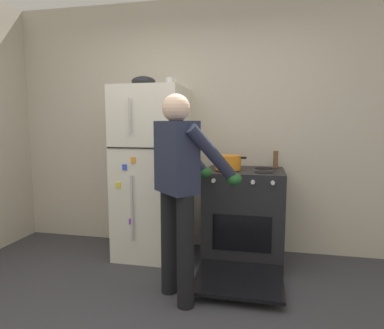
# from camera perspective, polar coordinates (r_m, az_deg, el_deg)

# --- Properties ---
(kitchen_wall_back) EXTENTS (6.00, 0.10, 2.70)m
(kitchen_wall_back) POSITION_cam_1_polar(r_m,az_deg,el_deg) (3.69, 1.66, 6.60)
(kitchen_wall_back) COLOR beige
(kitchen_wall_back) RESTS_ON ground
(refrigerator) EXTENTS (0.68, 0.72, 1.75)m
(refrigerator) POSITION_cam_1_polar(r_m,az_deg,el_deg) (3.47, -6.86, -1.37)
(refrigerator) COLOR silver
(refrigerator) RESTS_ON ground
(stove_range) EXTENTS (0.76, 1.23, 0.93)m
(stove_range) POSITION_cam_1_polar(r_m,az_deg,el_deg) (3.36, 8.92, -9.00)
(stove_range) COLOR black
(stove_range) RESTS_ON ground
(person_cook) EXTENTS (0.68, 0.71, 1.60)m
(person_cook) POSITION_cam_1_polar(r_m,az_deg,el_deg) (2.52, -1.96, -2.59)
(person_cook) COLOR black
(person_cook) RESTS_ON ground
(red_pot) EXTENTS (0.35, 0.25, 0.14)m
(red_pot) POSITION_cam_1_polar(r_m,az_deg,el_deg) (3.23, 6.24, 0.36)
(red_pot) COLOR orange
(red_pot) RESTS_ON stove_range
(coffee_mug) EXTENTS (0.11, 0.08, 0.10)m
(coffee_mug) POSITION_cam_1_polar(r_m,az_deg,el_deg) (3.45, -3.85, 13.98)
(coffee_mug) COLOR silver
(coffee_mug) RESTS_ON refrigerator
(pepper_mill) EXTENTS (0.05, 0.05, 0.17)m
(pepper_mill) POSITION_cam_1_polar(r_m,az_deg,el_deg) (3.47, 14.25, 0.89)
(pepper_mill) COLOR brown
(pepper_mill) RESTS_ON stove_range
(mixing_bowl) EXTENTS (0.24, 0.24, 0.11)m
(mixing_bowl) POSITION_cam_1_polar(r_m,az_deg,el_deg) (3.48, -8.37, 13.97)
(mixing_bowl) COLOR black
(mixing_bowl) RESTS_ON refrigerator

